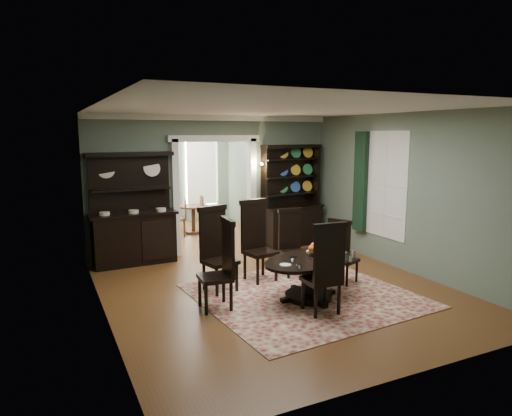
{
  "coord_description": "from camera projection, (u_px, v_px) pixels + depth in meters",
  "views": [
    {
      "loc": [
        -3.48,
        -6.44,
        2.61
      ],
      "look_at": [
        -0.13,
        0.6,
        1.33
      ],
      "focal_mm": 32.0,
      "sensor_mm": 36.0,
      "label": 1
    }
  ],
  "objects": [
    {
      "name": "chair_far_right",
      "position": [
        291.0,
        240.0,
        8.48
      ],
      "size": [
        0.5,
        0.48,
        1.24
      ],
      "rotation": [
        0.0,
        0.0,
        3.03
      ],
      "color": "black",
      "rests_on": "rug"
    },
    {
      "name": "centerpiece",
      "position": [
        316.0,
        254.0,
        7.16
      ],
      "size": [
        1.35,
        0.87,
        0.22
      ],
      "color": "silver",
      "rests_on": "dining_table"
    },
    {
      "name": "parlor_chair_right",
      "position": [
        206.0,
        213.0,
        11.99
      ],
      "size": [
        0.44,
        0.43,
        1.0
      ],
      "rotation": [
        0.0,
        0.0,
        -1.71
      ],
      "color": "#542C18",
      "rests_on": "parlor_floor"
    },
    {
      "name": "welsh_dresser",
      "position": [
        292.0,
        209.0,
        10.72
      ],
      "size": [
        1.56,
        0.71,
        2.35
      ],
      "rotation": [
        0.0,
        0.0,
        0.1
      ],
      "color": "black",
      "rests_on": "floor"
    },
    {
      "name": "parlor_chair_left",
      "position": [
        181.0,
        216.0,
        11.62
      ],
      "size": [
        0.44,
        0.43,
        0.97
      ],
      "rotation": [
        0.0,
        0.0,
        1.33
      ],
      "color": "#542C18",
      "rests_on": "parlor_floor"
    },
    {
      "name": "chair_end_right",
      "position": [
        341.0,
        250.0,
        7.89
      ],
      "size": [
        0.54,
        0.55,
        1.17
      ],
      "rotation": [
        0.0,
        0.0,
        -1.18
      ],
      "color": "black",
      "rests_on": "rug"
    },
    {
      "name": "parlor_table",
      "position": [
        193.0,
        215.0,
        12.01
      ],
      "size": [
        0.79,
        0.79,
        0.73
      ],
      "color": "#542C18",
      "rests_on": "parlor_floor"
    },
    {
      "name": "doorway_trim",
      "position": [
        214.0,
        179.0,
        10.05
      ],
      "size": [
        2.08,
        0.25,
        2.57
      ],
      "color": "silver",
      "rests_on": "floor"
    },
    {
      "name": "chair_far_left",
      "position": [
        216.0,
        246.0,
        7.62
      ],
      "size": [
        0.62,
        0.6,
        1.42
      ],
      "rotation": [
        0.0,
        0.0,
        3.36
      ],
      "color": "black",
      "rests_on": "rug"
    },
    {
      "name": "rug",
      "position": [
        304.0,
        295.0,
        7.42
      ],
      "size": [
        3.49,
        3.35,
        0.01
      ],
      "primitive_type": "cube",
      "rotation": [
        0.0,
        0.0,
        0.08
      ],
      "color": "maroon",
      "rests_on": "floor"
    },
    {
      "name": "dining_table",
      "position": [
        309.0,
        271.0,
        7.21
      ],
      "size": [
        1.98,
        1.98,
        0.67
      ],
      "rotation": [
        0.0,
        0.0,
        0.32
      ],
      "color": "black",
      "rests_on": "rug"
    },
    {
      "name": "right_window",
      "position": [
        373.0,
        183.0,
        9.35
      ],
      "size": [
        0.15,
        1.47,
        2.12
      ],
      "color": "white",
      "rests_on": "wall_right"
    },
    {
      "name": "chair_near",
      "position": [
        326.0,
        267.0,
        6.51
      ],
      "size": [
        0.54,
        0.51,
        1.38
      ],
      "rotation": [
        0.0,
        0.0,
        -0.06
      ],
      "color": "black",
      "rests_on": "rug"
    },
    {
      "name": "chair_far_mid",
      "position": [
        256.0,
        238.0,
        8.17
      ],
      "size": [
        0.61,
        0.59,
        1.45
      ],
      "rotation": [
        0.0,
        0.0,
        3.31
      ],
      "color": "black",
      "rests_on": "rug"
    },
    {
      "name": "wall_sconce",
      "position": [
        256.0,
        166.0,
        10.27
      ],
      "size": [
        0.27,
        0.21,
        0.21
      ],
      "color": "#AD832E",
      "rests_on": "back_wall_right"
    },
    {
      "name": "parlor",
      "position": [
        182.0,
        174.0,
        12.32
      ],
      "size": [
        3.51,
        3.5,
        3.01
      ],
      "color": "brown",
      "rests_on": "ground"
    },
    {
      "name": "sideboard",
      "position": [
        133.0,
        225.0,
        9.17
      ],
      "size": [
        1.72,
        0.66,
        2.25
      ],
      "rotation": [
        0.0,
        0.0,
        0.04
      ],
      "color": "black",
      "rests_on": "floor"
    },
    {
      "name": "chair_end_left",
      "position": [
        222.0,
        262.0,
        6.8
      ],
      "size": [
        0.52,
        0.54,
        1.37
      ],
      "rotation": [
        0.0,
        0.0,
        1.49
      ],
      "color": "black",
      "rests_on": "rug"
    },
    {
      "name": "room",
      "position": [
        278.0,
        198.0,
        7.42
      ],
      "size": [
        5.51,
        6.01,
        3.01
      ],
      "color": "brown",
      "rests_on": "ground"
    }
  ]
}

